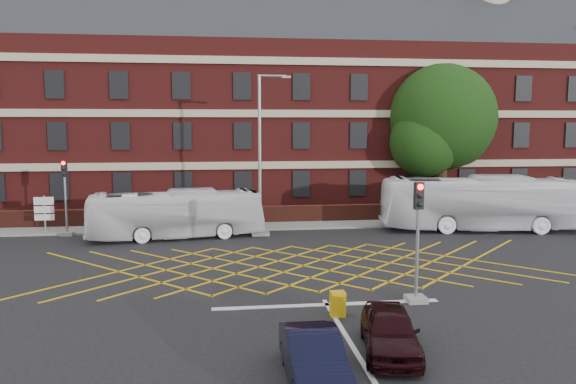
{
  "coord_description": "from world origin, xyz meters",
  "views": [
    {
      "loc": [
        -3.73,
        -22.14,
        6.26
      ],
      "look_at": [
        -0.74,
        1.5,
        3.39
      ],
      "focal_mm": 35.0,
      "sensor_mm": 36.0,
      "label": 1
    }
  ],
  "objects": [
    {
      "name": "ground",
      "position": [
        0.0,
        0.0,
        0.0
      ],
      "size": [
        120.0,
        120.0,
        0.0
      ],
      "primitive_type": "plane",
      "color": "black",
      "rests_on": "ground"
    },
    {
      "name": "victorian_building",
      "position": [
        0.25,
        22.0,
        7.84
      ],
      "size": [
        51.0,
        12.17,
        20.4
      ],
      "color": "maroon",
      "rests_on": "ground"
    },
    {
      "name": "boundary_wall",
      "position": [
        0.0,
        13.0,
        0.55
      ],
      "size": [
        56.0,
        0.5,
        1.1
      ],
      "primitive_type": "cube",
      "color": "#4C1D14",
      "rests_on": "ground"
    },
    {
      "name": "far_pavement",
      "position": [
        0.0,
        12.0,
        0.06
      ],
      "size": [
        60.0,
        3.0,
        0.12
      ],
      "primitive_type": "cube",
      "color": "slate",
      "rests_on": "ground"
    },
    {
      "name": "box_junction_hatching",
      "position": [
        0.0,
        2.0,
        0.01
      ],
      "size": [
        8.22,
        8.22,
        0.02
      ],
      "primitive_type": "cube",
      "rotation": [
        0.0,
        0.0,
        0.79
      ],
      "color": "#CC990C",
      "rests_on": "ground"
    },
    {
      "name": "stop_line",
      "position": [
        0.0,
        -3.5,
        0.01
      ],
      "size": [
        8.0,
        0.3,
        0.02
      ],
      "primitive_type": "cube",
      "color": "silver",
      "rests_on": "ground"
    },
    {
      "name": "bus_left",
      "position": [
        -6.03,
        9.01,
        1.34
      ],
      "size": [
        9.82,
        3.56,
        2.67
      ],
      "primitive_type": "imported",
      "rotation": [
        0.0,
        0.0,
        1.71
      ],
      "color": "white",
      "rests_on": "ground"
    },
    {
      "name": "bus_right",
      "position": [
        11.74,
        9.05,
        1.63
      ],
      "size": [
        11.98,
        4.53,
        3.26
      ],
      "primitive_type": "imported",
      "rotation": [
        0.0,
        0.0,
        1.41
      ],
      "color": "white",
      "rests_on": "ground"
    },
    {
      "name": "car_navy",
      "position": [
        -1.47,
        -9.3,
        0.62
      ],
      "size": [
        1.34,
        3.79,
        1.25
      ],
      "primitive_type": "imported",
      "rotation": [
        0.0,
        0.0,
        0.01
      ],
      "color": "black",
      "rests_on": "ground"
    },
    {
      "name": "car_maroon",
      "position": [
        0.92,
        -7.77,
        0.63
      ],
      "size": [
        2.16,
        3.91,
        1.26
      ],
      "primitive_type": "imported",
      "rotation": [
        0.0,
        0.0,
        -0.19
      ],
      "color": "black",
      "rests_on": "ground"
    },
    {
      "name": "deciduous_tree",
      "position": [
        11.79,
        15.47,
        6.24
      ],
      "size": [
        7.6,
        7.37,
        10.44
      ],
      "color": "black",
      "rests_on": "ground"
    },
    {
      "name": "traffic_light_near",
      "position": [
        3.2,
        -3.57,
        1.76
      ],
      "size": [
        0.7,
        0.7,
        4.27
      ],
      "color": "slate",
      "rests_on": "ground"
    },
    {
      "name": "traffic_light_far",
      "position": [
        -12.25,
        10.52,
        1.76
      ],
      "size": [
        0.7,
        0.7,
        4.27
      ],
      "color": "slate",
      "rests_on": "ground"
    },
    {
      "name": "street_lamp",
      "position": [
        -1.29,
        9.32,
        3.1
      ],
      "size": [
        2.25,
        1.0,
        9.0
      ],
      "color": "slate",
      "rests_on": "ground"
    },
    {
      "name": "direction_signs",
      "position": [
        -13.65,
        11.25,
        1.38
      ],
      "size": [
        1.1,
        0.16,
        2.2
      ],
      "color": "gray",
      "rests_on": "ground"
    },
    {
      "name": "utility_cabinet",
      "position": [
        0.12,
        -4.68,
        0.41
      ],
      "size": [
        0.48,
        0.4,
        0.83
      ],
      "primitive_type": "cube",
      "color": "#D29F0C",
      "rests_on": "ground"
    }
  ]
}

